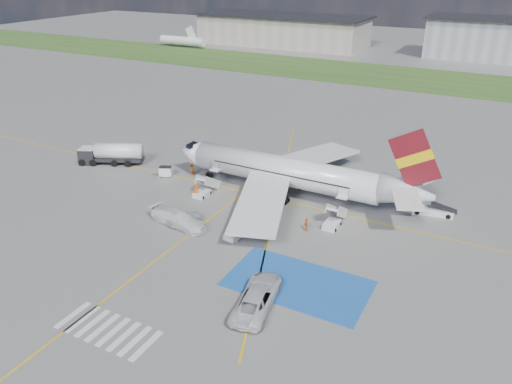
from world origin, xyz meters
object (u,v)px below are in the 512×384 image
fuel_tanker (112,155)px  gpu_cart (166,172)px  car_silver_a (184,218)px  van_white_a (257,294)px  van_white_b (178,216)px  car_silver_b (238,231)px  belt_loader (433,211)px  airliner (294,173)px

fuel_tanker → gpu_cart: bearing=-25.4°
car_silver_a → van_white_a: size_ratio=0.66×
van_white_b → car_silver_b: bearing=-73.9°
belt_loader → car_silver_a: bearing=-156.3°
airliner → fuel_tanker: bearing=-175.1°
gpu_cart → van_white_a: (25.95, -20.23, 0.54)m
car_silver_a → van_white_a: van_white_a is taller
gpu_cart → car_silver_b: (18.14, -10.18, -0.01)m
car_silver_b → van_white_a: (7.82, -10.05, 0.56)m
fuel_tanker → gpu_cart: (10.44, -0.12, -0.71)m
belt_loader → van_white_b: van_white_b is taller
fuel_tanker → belt_loader: size_ratio=1.83×
belt_loader → car_silver_b: belt_loader is taller
airliner → van_white_b: bearing=-123.1°
car_silver_a → van_white_b: size_ratio=0.72×
fuel_tanker → van_white_b: (20.83, -11.29, -0.22)m
fuel_tanker → airliner: bearing=-19.8°
belt_loader → gpu_cart: bearing=-179.3°
van_white_b → car_silver_a: bearing=-23.0°
gpu_cart → car_silver_a: (10.81, -10.48, 0.04)m
car_silver_a → van_white_a: 18.02m
van_white_a → van_white_b: (-15.57, 9.07, -0.05)m
airliner → belt_loader: bearing=11.3°
gpu_cart → belt_loader: (36.97, 6.19, -0.30)m
gpu_cart → car_silver_a: gpu_cart is taller
fuel_tanker → car_silver_a: 23.76m
belt_loader → car_silver_b: bearing=-147.8°
belt_loader → car_silver_a: (-26.16, -16.67, 0.34)m
gpu_cart → van_white_a: size_ratio=0.33×
van_white_b → belt_loader: bearing=-48.1°
airliner → gpu_cart: size_ratio=17.16×
van_white_a → van_white_b: 18.02m
car_silver_a → fuel_tanker: bearing=-2.7°
fuel_tanker → van_white_a: bearing=-53.9°
fuel_tanker → car_silver_b: fuel_tanker is taller
belt_loader → car_silver_a: belt_loader is taller
gpu_cart → car_silver_a: 15.06m
car_silver_a → van_white_b: 0.92m
gpu_cart → car_silver_a: size_ratio=0.50×
airliner → van_white_a: 23.92m
gpu_cart → belt_loader: size_ratio=0.40×
van_white_a → van_white_b: bearing=-40.9°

